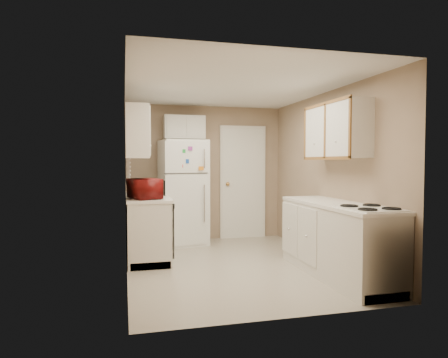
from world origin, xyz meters
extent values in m
plane|color=#BFB6A4|center=(0.00, 0.00, 0.00)|extent=(3.80, 3.80, 0.00)
plane|color=white|center=(0.00, 0.00, 2.40)|extent=(3.80, 3.80, 0.00)
plane|color=gray|center=(-1.40, 0.00, 1.20)|extent=(3.80, 3.80, 0.00)
plane|color=gray|center=(1.40, 0.00, 1.20)|extent=(3.80, 3.80, 0.00)
plane|color=gray|center=(0.00, 1.90, 1.20)|extent=(2.80, 2.80, 0.00)
plane|color=gray|center=(0.00, -1.90, 1.20)|extent=(2.80, 2.80, 0.00)
cube|color=silver|center=(-1.10, 0.90, 0.45)|extent=(0.60, 1.80, 0.90)
cube|color=black|center=(-0.81, 0.30, 0.49)|extent=(0.03, 0.58, 0.72)
cube|color=gray|center=(-1.10, 1.05, 0.86)|extent=(0.54, 0.74, 0.16)
imported|color=maroon|center=(-1.15, 0.33, 1.05)|extent=(0.56, 0.43, 0.33)
imported|color=white|center=(-1.15, 1.42, 1.00)|extent=(0.11, 0.11, 0.19)
cube|color=silver|center=(-1.36, 1.05, 1.60)|extent=(0.10, 0.98, 1.08)
cube|color=silver|center=(-1.25, 0.22, 1.80)|extent=(0.30, 0.45, 0.70)
cube|color=white|center=(-0.45, 1.56, 0.88)|extent=(0.81, 0.79, 1.77)
cube|color=silver|center=(-0.40, 1.75, 2.00)|extent=(0.70, 0.30, 0.40)
cube|color=white|center=(0.70, 1.86, 1.02)|extent=(0.86, 0.06, 2.08)
cube|color=silver|center=(1.10, -0.80, 0.45)|extent=(0.60, 2.00, 0.90)
cube|color=white|center=(1.11, -1.45, 0.39)|extent=(0.53, 0.65, 0.78)
cube|color=silver|center=(1.25, -0.50, 1.80)|extent=(0.30, 1.20, 0.70)
camera|label=1|loc=(-1.42, -5.17, 1.41)|focal=32.00mm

